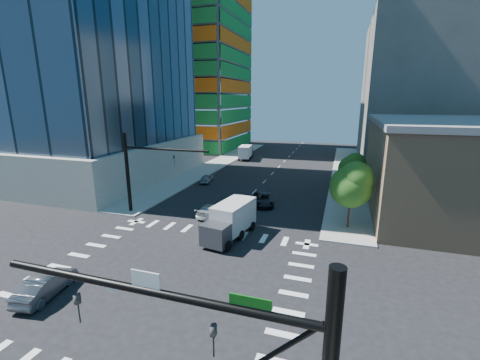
% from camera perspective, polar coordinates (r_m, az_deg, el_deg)
% --- Properties ---
extents(ground, '(160.00, 160.00, 0.00)m').
position_cam_1_polar(ground, '(24.96, -12.76, -16.85)').
color(ground, black).
rests_on(ground, ground).
extents(road_markings, '(20.00, 20.00, 0.01)m').
position_cam_1_polar(road_markings, '(24.96, -12.76, -16.84)').
color(road_markings, silver).
rests_on(road_markings, ground).
extents(sidewalk_ne, '(5.00, 60.00, 0.15)m').
position_cam_1_polar(sidewalk_ne, '(59.57, 18.45, 1.19)').
color(sidewalk_ne, gray).
rests_on(sidewalk_ne, ground).
extents(sidewalk_nw, '(5.00, 60.00, 0.15)m').
position_cam_1_polar(sidewalk_nw, '(64.17, -4.43, 2.78)').
color(sidewalk_nw, gray).
rests_on(sidewalk_nw, ground).
extents(construction_building, '(25.16, 34.50, 70.60)m').
position_cam_1_polar(construction_building, '(89.82, -8.58, 21.65)').
color(construction_building, slate).
rests_on(construction_building, ground).
extents(commercial_building, '(20.50, 22.50, 10.60)m').
position_cam_1_polar(commercial_building, '(43.09, 35.89, 1.57)').
color(commercial_building, tan).
rests_on(commercial_building, ground).
extents(bg_building_ne, '(24.00, 30.00, 28.00)m').
position_cam_1_polar(bg_building_ne, '(74.86, 30.74, 13.25)').
color(bg_building_ne, '#5B5752').
rests_on(bg_building_ne, ground).
extents(signal_mast_nw, '(10.20, 0.40, 9.00)m').
position_cam_1_polar(signal_mast_nw, '(37.31, -17.62, 2.34)').
color(signal_mast_nw, black).
rests_on(signal_mast_nw, sidewalk_nw).
extents(tree_south, '(4.16, 4.16, 6.82)m').
position_cam_1_polar(tree_south, '(33.12, 19.39, -0.68)').
color(tree_south, '#382316').
rests_on(tree_south, sidewalk_ne).
extents(tree_north, '(3.54, 3.52, 5.78)m').
position_cam_1_polar(tree_north, '(44.99, 19.42, 2.18)').
color(tree_north, '#382316').
rests_on(tree_north, sidewalk_ne).
extents(car_nb_far, '(3.71, 5.39, 1.37)m').
position_cam_1_polar(car_nb_far, '(39.80, 4.16, -3.46)').
color(car_nb_far, black).
rests_on(car_nb_far, ground).
extents(car_sb_near, '(2.25, 4.69, 1.32)m').
position_cam_1_polar(car_sb_near, '(36.22, -5.21, -5.33)').
color(car_sb_near, silver).
rests_on(car_sb_near, ground).
extents(car_sb_mid, '(2.07, 3.95, 1.28)m').
position_cam_1_polar(car_sb_mid, '(50.51, -5.94, 0.27)').
color(car_sb_mid, '#97999E').
rests_on(car_sb_mid, ground).
extents(car_sb_cross, '(2.33, 4.80, 1.51)m').
position_cam_1_polar(car_sb_cross, '(25.79, -31.28, -15.70)').
color(car_sb_cross, '#54555A').
rests_on(car_sb_cross, ground).
extents(box_truck_near, '(3.59, 6.54, 3.25)m').
position_cam_1_polar(box_truck_near, '(30.16, -2.02, -7.79)').
color(box_truck_near, black).
rests_on(box_truck_near, ground).
extents(box_truck_far, '(3.17, 6.01, 3.01)m').
position_cam_1_polar(box_truck_far, '(69.98, 1.05, 4.82)').
color(box_truck_far, black).
rests_on(box_truck_far, ground).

